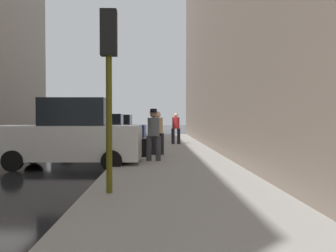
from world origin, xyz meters
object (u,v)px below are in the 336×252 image
object	(u,v)px
fire_hydrant	(136,141)
traffic_light	(109,61)
parked_gray_coupe	(100,133)
pedestrian_with_beanie	(154,132)
pedestrian_in_tan_coat	(158,131)
parked_white_van	(71,136)
rolling_suitcase	(143,147)
parked_blue_sedan	(115,129)
pedestrian_in_red_jacket	(176,127)

from	to	relation	value
fire_hydrant	traffic_light	size ratio (longest dim) A/B	0.20
parked_gray_coupe	traffic_light	xyz separation A→B (m)	(1.85, -11.09, 1.91)
pedestrian_with_beanie	pedestrian_in_tan_coat	bearing A→B (deg)	85.86
traffic_light	parked_white_van	bearing A→B (deg)	110.82
parked_gray_coupe	pedestrian_in_tan_coat	bearing A→B (deg)	-52.54
rolling_suitcase	pedestrian_with_beanie	bearing A→B (deg)	-74.00
parked_blue_sedan	fire_hydrant	xyz separation A→B (m)	(1.80, -7.15, -0.35)
fire_hydrant	pedestrian_in_red_jacket	xyz separation A→B (m)	(2.06, 2.75, 0.61)
fire_hydrant	pedestrian_in_red_jacket	distance (m)	3.49
pedestrian_with_beanie	rolling_suitcase	world-z (taller)	pedestrian_with_beanie
parked_blue_sedan	traffic_light	bearing A→B (deg)	-83.99
pedestrian_with_beanie	rolling_suitcase	distance (m)	1.65
parked_white_van	parked_gray_coupe	bearing A→B (deg)	90.00
parked_white_van	pedestrian_with_beanie	distance (m)	2.73
pedestrian_in_red_jacket	pedestrian_with_beanie	world-z (taller)	pedestrian_with_beanie
parked_white_van	pedestrian_with_beanie	world-z (taller)	parked_white_van
parked_white_van	pedestrian_in_tan_coat	world-z (taller)	parked_white_van
parked_gray_coupe	parked_blue_sedan	xyz separation A→B (m)	(-0.00, 6.52, 0.00)
traffic_light	fire_hydrant	bearing A→B (deg)	90.27
parked_blue_sedan	rolling_suitcase	distance (m)	11.06
parked_gray_coupe	rolling_suitcase	distance (m)	4.88
pedestrian_in_tan_coat	rolling_suitcase	size ratio (longest dim) A/B	1.64
parked_blue_sedan	pedestrian_with_beanie	size ratio (longest dim) A/B	2.40
pedestrian_in_tan_coat	pedestrian_with_beanie	distance (m)	2.07
parked_gray_coupe	pedestrian_in_tan_coat	distance (m)	4.68
parked_gray_coupe	fire_hydrant	world-z (taller)	parked_gray_coupe
parked_gray_coupe	pedestrian_with_beanie	xyz separation A→B (m)	(2.69, -5.77, 0.29)
parked_blue_sedan	fire_hydrant	distance (m)	7.38
fire_hydrant	pedestrian_in_red_jacket	bearing A→B (deg)	53.12
traffic_light	pedestrian_in_red_jacket	distance (m)	13.46
parked_gray_coupe	rolling_suitcase	world-z (taller)	parked_gray_coupe
rolling_suitcase	parked_white_van	bearing A→B (deg)	-139.99
parked_white_van	parked_blue_sedan	world-z (taller)	parked_white_van
parked_blue_sedan	pedestrian_with_beanie	xyz separation A→B (m)	(2.69, -12.29, 0.29)
pedestrian_in_tan_coat	pedestrian_in_red_jacket	xyz separation A→B (m)	(1.03, 5.82, 0.00)
parked_gray_coupe	fire_hydrant	size ratio (longest dim) A/B	5.99
fire_hydrant	parked_blue_sedan	bearing A→B (deg)	104.16
parked_gray_coupe	fire_hydrant	distance (m)	1.94
pedestrian_in_red_jacket	parked_white_van	bearing A→B (deg)	-114.90
parked_white_van	parked_blue_sedan	xyz separation A→B (m)	(0.00, 12.73, -0.18)
pedestrian_with_beanie	traffic_light	bearing A→B (deg)	-98.94
parked_blue_sedan	parked_gray_coupe	bearing A→B (deg)	-90.00
pedestrian_with_beanie	parked_gray_coupe	bearing A→B (deg)	114.99
traffic_light	pedestrian_with_beanie	world-z (taller)	traffic_light
pedestrian_in_red_jacket	rolling_suitcase	world-z (taller)	pedestrian_in_red_jacket
parked_gray_coupe	pedestrian_in_red_jacket	world-z (taller)	pedestrian_in_red_jacket
pedestrian_in_tan_coat	pedestrian_with_beanie	size ratio (longest dim) A/B	0.96
traffic_light	pedestrian_in_red_jacket	xyz separation A→B (m)	(2.01, 13.20, -1.65)
parked_white_van	pedestrian_in_red_jacket	bearing A→B (deg)	65.10
parked_white_van	traffic_light	distance (m)	5.49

